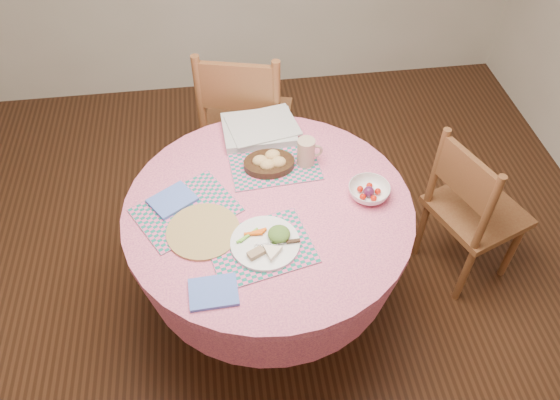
{
  "coord_description": "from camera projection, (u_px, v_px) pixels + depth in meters",
  "views": [
    {
      "loc": [
        -0.16,
        -1.56,
        2.46
      ],
      "look_at": [
        0.05,
        0.0,
        0.78
      ],
      "focal_mm": 35.0,
      "sensor_mm": 36.0,
      "label": 1
    }
  ],
  "objects": [
    {
      "name": "bread_bowl",
      "position": [
        269.0,
        162.0,
        2.45
      ],
      "size": [
        0.23,
        0.23,
        0.08
      ],
      "color": "black",
      "rests_on": "placemat_back"
    },
    {
      "name": "chair_right",
      "position": [
        471.0,
        209.0,
        2.68
      ],
      "size": [
        0.52,
        0.53,
        0.9
      ],
      "rotation": [
        0.0,
        0.0,
        1.94
      ],
      "color": "brown",
      "rests_on": "ground"
    },
    {
      "name": "placemat_back",
      "position": [
        274.0,
        163.0,
        2.49
      ],
      "size": [
        0.42,
        0.33,
        0.01
      ],
      "primitive_type": "cube",
      "rotation": [
        0.0,
        0.0,
        0.07
      ],
      "color": "#14705F",
      "rests_on": "dining_table"
    },
    {
      "name": "chair_back",
      "position": [
        245.0,
        121.0,
        3.04
      ],
      "size": [
        0.58,
        0.56,
        1.03
      ],
      "rotation": [
        0.0,
        0.0,
        2.89
      ],
      "color": "brown",
      "rests_on": "ground"
    },
    {
      "name": "latte_mug",
      "position": [
        307.0,
        152.0,
        2.44
      ],
      "size": [
        0.12,
        0.08,
        0.13
      ],
      "color": "tan",
      "rests_on": "placemat_back"
    },
    {
      "name": "wicker_trivet",
      "position": [
        203.0,
        231.0,
        2.21
      ],
      "size": [
        0.3,
        0.3,
        0.01
      ],
      "primitive_type": "cylinder",
      "color": "#A38946",
      "rests_on": "dining_table"
    },
    {
      "name": "dining_table",
      "position": [
        269.0,
        235.0,
        2.46
      ],
      "size": [
        1.24,
        1.24,
        0.75
      ],
      "color": "pink",
      "rests_on": "ground"
    },
    {
      "name": "napkin_far",
      "position": [
        172.0,
        200.0,
        2.32
      ],
      "size": [
        0.23,
        0.22,
        0.01
      ],
      "primitive_type": "cube",
      "rotation": [
        0.0,
        0.0,
        0.58
      ],
      "color": "#4F6ECC",
      "rests_on": "placemat_left"
    },
    {
      "name": "dinner_plate",
      "position": [
        267.0,
        242.0,
        2.15
      ],
      "size": [
        0.28,
        0.28,
        0.05
      ],
      "rotation": [
        0.0,
        0.0,
        0.47
      ],
      "color": "white",
      "rests_on": "placemat_front"
    },
    {
      "name": "placemat_left",
      "position": [
        186.0,
        210.0,
        2.3
      ],
      "size": [
        0.5,
        0.46,
        0.01
      ],
      "primitive_type": "cube",
      "rotation": [
        0.0,
        0.0,
        0.51
      ],
      "color": "#14705F",
      "rests_on": "dining_table"
    },
    {
      "name": "ground",
      "position": [
        271.0,
        302.0,
        2.86
      ],
      "size": [
        4.0,
        4.0,
        0.0
      ],
      "primitive_type": "plane",
      "color": "#331C0F",
      "rests_on": "ground"
    },
    {
      "name": "fruit_bowl",
      "position": [
        369.0,
        191.0,
        2.34
      ],
      "size": [
        0.23,
        0.23,
        0.06
      ],
      "rotation": [
        0.0,
        0.0,
        0.33
      ],
      "color": "white",
      "rests_on": "dining_table"
    },
    {
      "name": "napkin_near",
      "position": [
        213.0,
        292.0,
        2.01
      ],
      "size": [
        0.18,
        0.15,
        0.01
      ],
      "primitive_type": "cube",
      "rotation": [
        0.0,
        0.0,
        0.04
      ],
      "color": "#4F6ECC",
      "rests_on": "dining_table"
    },
    {
      "name": "placemat_front",
      "position": [
        261.0,
        248.0,
        2.16
      ],
      "size": [
        0.46,
        0.38,
        0.01
      ],
      "primitive_type": "cube",
      "rotation": [
        0.0,
        0.0,
        0.22
      ],
      "color": "#14705F",
      "rests_on": "dining_table"
    },
    {
      "name": "newspaper_stack",
      "position": [
        259.0,
        128.0,
        2.63
      ],
      "size": [
        0.38,
        0.31,
        0.04
      ],
      "rotation": [
        0.0,
        0.0,
        0.04
      ],
      "color": "silver",
      "rests_on": "dining_table"
    }
  ]
}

